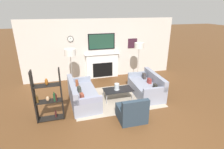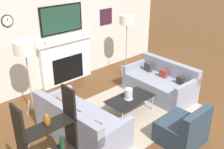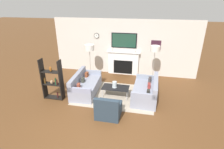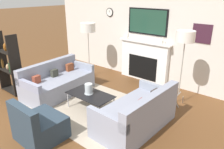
{
  "view_description": "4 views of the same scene",
  "coord_description": "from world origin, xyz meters",
  "px_view_note": "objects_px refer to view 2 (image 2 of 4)",
  "views": [
    {
      "loc": [
        -1.68,
        -3.43,
        3.08
      ],
      "look_at": [
        0.01,
        2.58,
        0.73
      ],
      "focal_mm": 28.0,
      "sensor_mm": 36.0,
      "label": 1
    },
    {
      "loc": [
        -3.56,
        -1.35,
        3.15
      ],
      "look_at": [
        -0.17,
        2.26,
        0.91
      ],
      "focal_mm": 42.0,
      "sensor_mm": 36.0,
      "label": 2
    },
    {
      "loc": [
        1.14,
        -3.96,
        3.5
      ],
      "look_at": [
        -0.13,
        2.12,
        0.83
      ],
      "focal_mm": 28.0,
      "sensor_mm": 36.0,
      "label": 3
    },
    {
      "loc": [
        3.14,
        -1.08,
        2.52
      ],
      "look_at": [
        0.23,
        2.46,
        0.74
      ],
      "focal_mm": 35.0,
      "sensor_mm": 36.0,
      "label": 4
    }
  ],
  "objects_px": {
    "armchair": "(183,130)",
    "floor_lamp_right": "(127,21)",
    "shelf_unit": "(50,149)",
    "couch_right": "(160,84)",
    "couch_left": "(80,124)",
    "hurricane_candle": "(129,94)",
    "coffee_table": "(130,99)",
    "floor_lamp_left": "(25,48)"
  },
  "relations": [
    {
      "from": "armchair",
      "to": "floor_lamp_right",
      "type": "height_order",
      "value": "floor_lamp_right"
    },
    {
      "from": "couch_left",
      "to": "floor_lamp_left",
      "type": "bearing_deg",
      "value": 99.58
    },
    {
      "from": "armchair",
      "to": "floor_lamp_right",
      "type": "distance_m",
      "value": 3.38
    },
    {
      "from": "shelf_unit",
      "to": "coffee_table",
      "type": "bearing_deg",
      "value": 15.18
    },
    {
      "from": "shelf_unit",
      "to": "floor_lamp_right",
      "type": "bearing_deg",
      "value": 29.65
    },
    {
      "from": "couch_right",
      "to": "armchair",
      "type": "xyz_separation_m",
      "value": [
        -1.16,
        -1.39,
        -0.03
      ]
    },
    {
      "from": "couch_left",
      "to": "couch_right",
      "type": "bearing_deg",
      "value": 0.03
    },
    {
      "from": "couch_left",
      "to": "floor_lamp_right",
      "type": "xyz_separation_m",
      "value": [
        2.67,
        1.39,
        1.3
      ]
    },
    {
      "from": "coffee_table",
      "to": "hurricane_candle",
      "type": "bearing_deg",
      "value": 171.91
    },
    {
      "from": "armchair",
      "to": "shelf_unit",
      "type": "xyz_separation_m",
      "value": [
        -2.29,
        0.69,
        0.47
      ]
    },
    {
      "from": "armchair",
      "to": "coffee_table",
      "type": "distance_m",
      "value": 1.31
    },
    {
      "from": "couch_left",
      "to": "armchair",
      "type": "relative_size",
      "value": 2.37
    },
    {
      "from": "couch_left",
      "to": "floor_lamp_right",
      "type": "height_order",
      "value": "floor_lamp_right"
    },
    {
      "from": "couch_right",
      "to": "armchair",
      "type": "distance_m",
      "value": 1.81
    },
    {
      "from": "couch_right",
      "to": "armchair",
      "type": "height_order",
      "value": "couch_right"
    },
    {
      "from": "hurricane_candle",
      "to": "shelf_unit",
      "type": "relative_size",
      "value": 0.15
    },
    {
      "from": "couch_left",
      "to": "couch_right",
      "type": "height_order",
      "value": "couch_right"
    },
    {
      "from": "armchair",
      "to": "floor_lamp_right",
      "type": "xyz_separation_m",
      "value": [
        1.39,
        2.79,
        1.32
      ]
    },
    {
      "from": "armchair",
      "to": "coffee_table",
      "type": "xyz_separation_m",
      "value": [
        -0.01,
        1.31,
        0.1
      ]
    },
    {
      "from": "couch_left",
      "to": "shelf_unit",
      "type": "height_order",
      "value": "shelf_unit"
    },
    {
      "from": "couch_right",
      "to": "floor_lamp_right",
      "type": "relative_size",
      "value": 0.99
    },
    {
      "from": "couch_left",
      "to": "hurricane_candle",
      "type": "distance_m",
      "value": 1.24
    },
    {
      "from": "armchair",
      "to": "floor_lamp_left",
      "type": "distance_m",
      "value": 3.4
    },
    {
      "from": "coffee_table",
      "to": "hurricane_candle",
      "type": "relative_size",
      "value": 4.45
    },
    {
      "from": "floor_lamp_right",
      "to": "couch_right",
      "type": "bearing_deg",
      "value": -99.59
    },
    {
      "from": "couch_right",
      "to": "floor_lamp_right",
      "type": "bearing_deg",
      "value": 80.41
    },
    {
      "from": "couch_left",
      "to": "coffee_table",
      "type": "height_order",
      "value": "couch_left"
    },
    {
      "from": "coffee_table",
      "to": "floor_lamp_left",
      "type": "xyz_separation_m",
      "value": [
        -1.5,
        1.48,
        1.12
      ]
    },
    {
      "from": "coffee_table",
      "to": "shelf_unit",
      "type": "bearing_deg",
      "value": -164.82
    },
    {
      "from": "coffee_table",
      "to": "floor_lamp_left",
      "type": "relative_size",
      "value": 0.63
    },
    {
      "from": "armchair",
      "to": "hurricane_candle",
      "type": "bearing_deg",
      "value": 92.44
    },
    {
      "from": "couch_right",
      "to": "coffee_table",
      "type": "xyz_separation_m",
      "value": [
        -1.17,
        -0.08,
        0.07
      ]
    },
    {
      "from": "armchair",
      "to": "floor_lamp_right",
      "type": "relative_size",
      "value": 0.45
    },
    {
      "from": "hurricane_candle",
      "to": "floor_lamp_right",
      "type": "bearing_deg",
      "value": 45.47
    },
    {
      "from": "coffee_table",
      "to": "floor_lamp_right",
      "type": "relative_size",
      "value": 0.59
    },
    {
      "from": "armchair",
      "to": "hurricane_candle",
      "type": "relative_size",
      "value": 3.37
    },
    {
      "from": "armchair",
      "to": "couch_right",
      "type": "bearing_deg",
      "value": 50.34
    },
    {
      "from": "hurricane_candle",
      "to": "shelf_unit",
      "type": "height_order",
      "value": "shelf_unit"
    },
    {
      "from": "floor_lamp_right",
      "to": "shelf_unit",
      "type": "distance_m",
      "value": 4.32
    },
    {
      "from": "couch_left",
      "to": "hurricane_candle",
      "type": "bearing_deg",
      "value": -3.62
    },
    {
      "from": "coffee_table",
      "to": "shelf_unit",
      "type": "xyz_separation_m",
      "value": [
        -2.28,
        -0.62,
        0.37
      ]
    },
    {
      "from": "couch_right",
      "to": "hurricane_candle",
      "type": "height_order",
      "value": "couch_right"
    }
  ]
}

